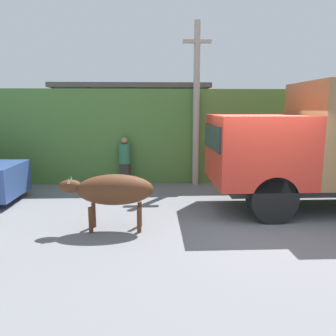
% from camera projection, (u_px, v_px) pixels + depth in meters
% --- Properties ---
extents(ground_plane, '(60.00, 60.00, 0.00)m').
position_uv_depth(ground_plane, '(262.00, 225.00, 7.27)').
color(ground_plane, slate).
extents(hillside_embankment, '(32.00, 5.05, 3.17)m').
position_uv_depth(hillside_embankment, '(211.00, 132.00, 13.56)').
color(hillside_embankment, '#4C7A38').
rests_on(hillside_embankment, ground_plane).
extents(building_backdrop, '(5.41, 2.70, 3.38)m').
position_uv_depth(building_backdrop, '(133.00, 131.00, 12.25)').
color(building_backdrop, '#8CC69E').
rests_on(building_backdrop, ground_plane).
extents(brown_cow, '(1.96, 0.65, 1.20)m').
position_uv_depth(brown_cow, '(113.00, 190.00, 6.82)').
color(brown_cow, '#512D19').
rests_on(brown_cow, ground_plane).
extents(pedestrian_on_hill, '(0.47, 0.47, 1.61)m').
position_uv_depth(pedestrian_on_hill, '(125.00, 160.00, 10.79)').
color(pedestrian_on_hill, '#38332D').
rests_on(pedestrian_on_hill, ground_plane).
extents(utility_pole, '(0.90, 0.21, 5.24)m').
position_uv_depth(utility_pole, '(196.00, 102.00, 10.62)').
color(utility_pole, '#9E998E').
rests_on(utility_pole, ground_plane).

